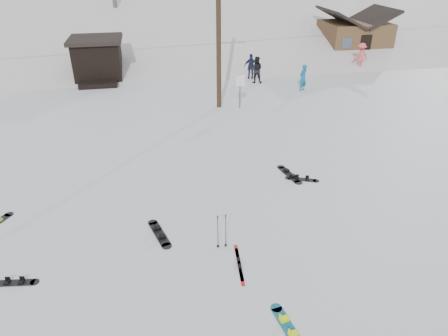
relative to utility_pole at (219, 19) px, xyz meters
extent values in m
plane|color=white|center=(-2.00, -14.00, -4.68)|extent=(200.00, 200.00, 0.00)
cube|color=silver|center=(-2.00, 41.00, -16.68)|extent=(60.00, 85.24, 65.97)
cube|color=white|center=(36.00, 36.00, -15.68)|extent=(45.66, 93.98, 54.59)
cylinder|color=#3A2819|center=(0.00, 0.00, -0.18)|extent=(0.26, 0.26, 9.00)
cylinder|color=#595B60|center=(1.10, -0.40, -3.78)|extent=(0.07, 0.07, 1.80)
cube|color=white|center=(1.10, -0.44, -3.13)|extent=(0.50, 0.04, 0.60)
cube|color=black|center=(-7.00, 7.00, -3.43)|extent=(3.00, 3.00, 2.50)
cube|color=black|center=(-7.00, 7.00, -2.06)|extent=(3.40, 3.40, 0.25)
cube|color=black|center=(-7.00, 5.20, -4.53)|extent=(2.40, 1.20, 0.30)
cube|color=brown|center=(13.00, 10.00, -3.33)|extent=(5.00, 4.00, 2.70)
cube|color=black|center=(11.65, 10.00, -1.63)|extent=(2.69, 4.40, 1.43)
cube|color=black|center=(14.35, 10.00, -1.63)|extent=(2.69, 4.40, 1.43)
cube|color=black|center=(13.00, 7.98, -3.58)|extent=(0.90, 0.06, 1.90)
cube|color=#166691|center=(-1.07, -15.12, -4.67)|extent=(0.48, 1.29, 0.03)
cylinder|color=#166691|center=(-1.17, -14.50, -4.67)|extent=(0.29, 0.29, 0.03)
cube|color=#EAFF0D|center=(-1.11, -14.90, -4.61)|extent=(0.23, 0.19, 0.08)
cube|color=#EAFF0D|center=(-1.04, -15.35, -4.61)|extent=(0.23, 0.19, 0.08)
cube|color=#AD1114|center=(-1.73, -12.88, -4.67)|extent=(0.23, 1.51, 0.02)
cube|color=black|center=(-1.73, -12.88, -4.63)|extent=(0.10, 0.28, 0.07)
cube|color=#AD1114|center=(-1.72, -12.72, -4.67)|extent=(0.23, 1.51, 0.02)
cube|color=black|center=(-1.72, -12.72, -4.63)|extent=(0.10, 0.28, 0.07)
cylinder|color=black|center=(-2.19, -11.97, -4.12)|extent=(0.02, 0.02, 1.13)
cylinder|color=black|center=(-2.19, -11.97, -4.62)|extent=(0.08, 0.08, 0.01)
cylinder|color=black|center=(-2.19, -11.97, -3.57)|extent=(0.03, 0.03, 0.10)
cylinder|color=black|center=(-1.95, -11.97, -4.12)|extent=(0.02, 0.02, 1.13)
cylinder|color=black|center=(-1.95, -11.97, -4.62)|extent=(0.08, 0.08, 0.01)
cylinder|color=black|center=(-1.95, -11.97, -3.57)|extent=(0.03, 0.03, 0.10)
cube|color=black|center=(-7.76, -12.37, -4.67)|extent=(1.06, 0.38, 0.02)
cylinder|color=black|center=(-7.24, -12.44, -4.67)|extent=(0.24, 0.24, 0.02)
cube|color=black|center=(-7.57, -12.40, -4.63)|extent=(0.15, 0.19, 0.07)
cube|color=black|center=(-7.94, -12.35, -4.63)|extent=(0.15, 0.19, 0.07)
cube|color=black|center=(-3.87, -10.99, -4.67)|extent=(0.66, 1.35, 0.03)
cylinder|color=black|center=(-4.06, -10.36, -4.67)|extent=(0.30, 0.30, 0.03)
cylinder|color=black|center=(-3.68, -11.63, -4.67)|extent=(0.30, 0.30, 0.03)
cube|color=black|center=(-3.94, -10.77, -4.61)|extent=(0.25, 0.22, 0.09)
cube|color=black|center=(-3.80, -11.22, -4.61)|extent=(0.25, 0.22, 0.09)
cylinder|color=black|center=(-8.77, -9.00, -4.67)|extent=(0.28, 0.28, 0.02)
cube|color=black|center=(1.70, -8.64, -4.67)|extent=(1.07, 0.63, 0.02)
cylinder|color=black|center=(2.19, -8.84, -4.67)|extent=(0.24, 0.24, 0.02)
cylinder|color=black|center=(1.21, -8.43, -4.67)|extent=(0.24, 0.24, 0.02)
cube|color=black|center=(1.88, -8.71, -4.62)|extent=(0.19, 0.21, 0.07)
cube|color=black|center=(1.52, -8.56, -4.62)|extent=(0.19, 0.21, 0.07)
cube|color=black|center=(1.34, -8.18, -4.67)|extent=(0.57, 1.36, 0.03)
cylinder|color=black|center=(1.20, -7.54, -4.67)|extent=(0.30, 0.30, 0.03)
cylinder|color=black|center=(1.48, -8.83, -4.67)|extent=(0.30, 0.30, 0.03)
cube|color=black|center=(1.29, -7.95, -4.61)|extent=(0.25, 0.20, 0.09)
cube|color=black|center=(1.39, -8.42, -4.61)|extent=(0.25, 0.20, 0.09)
imported|color=#0E6491|center=(5.65, 1.94, -3.87)|extent=(0.71, 0.65, 1.63)
imported|color=black|center=(3.24, 4.13, -3.82)|extent=(0.99, 0.87, 1.72)
imported|color=#F2555C|center=(11.60, 5.96, -3.73)|extent=(1.34, 0.94, 1.90)
imported|color=#1A2043|center=(3.12, 5.04, -3.84)|extent=(1.04, 0.56, 1.68)
camera|label=1|loc=(-3.75, -21.11, 3.12)|focal=32.00mm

